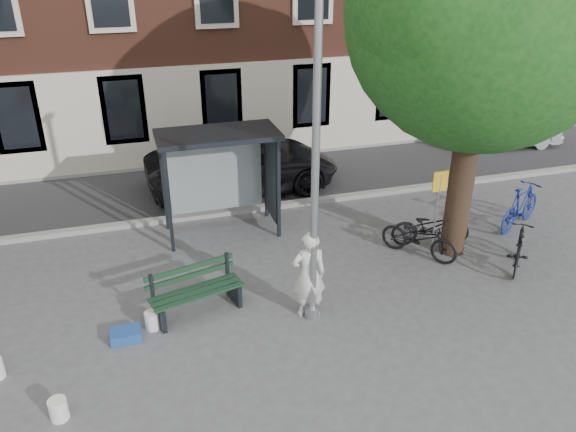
% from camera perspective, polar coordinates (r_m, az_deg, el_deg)
% --- Properties ---
extents(ground, '(90.00, 90.00, 0.00)m').
position_cam_1_polar(ground, '(11.14, 2.45, -10.19)').
color(ground, '#4C4C4F').
rests_on(ground, ground).
extents(road, '(40.00, 4.00, 0.01)m').
position_cam_1_polar(road, '(17.07, -5.21, 3.33)').
color(road, '#28282B').
rests_on(road, ground).
extents(curb_near, '(40.00, 0.25, 0.12)m').
position_cam_1_polar(curb_near, '(15.26, -3.65, 0.74)').
color(curb_near, gray).
rests_on(curb_near, ground).
extents(curb_far, '(40.00, 0.25, 0.12)m').
position_cam_1_polar(curb_far, '(18.88, -6.49, 5.73)').
color(curb_far, gray).
rests_on(curb_far, ground).
extents(lamppost, '(0.28, 0.35, 6.11)m').
position_cam_1_polar(lamppost, '(9.75, 2.76, 3.10)').
color(lamppost, '#9EA0A3').
rests_on(lamppost, ground).
extents(bus_shelter, '(2.85, 1.45, 2.62)m').
position_cam_1_polar(bus_shelter, '(13.62, -5.49, 5.94)').
color(bus_shelter, '#1E2328').
rests_on(bus_shelter, ground).
extents(painter, '(0.69, 0.49, 1.81)m').
position_cam_1_polar(painter, '(10.71, 2.13, -5.98)').
color(painter, silver).
rests_on(painter, ground).
extents(bench, '(1.92, 1.02, 0.94)m').
position_cam_1_polar(bench, '(11.18, -9.34, -7.72)').
color(bench, '#1E2328').
rests_on(bench, ground).
extents(bike_a, '(1.97, 1.14, 0.98)m').
position_cam_1_polar(bike_a, '(13.76, 14.29, -1.06)').
color(bike_a, black).
rests_on(bike_a, ground).
extents(bike_b, '(1.95, 1.37, 1.15)m').
position_cam_1_polar(bike_b, '(15.34, 22.56, 0.93)').
color(bike_b, navy).
rests_on(bike_b, ground).
extents(bike_c, '(1.65, 1.83, 0.96)m').
position_cam_1_polar(bike_c, '(13.22, 13.19, -2.16)').
color(bike_c, black).
rests_on(bike_c, ground).
extents(bike_d, '(1.41, 1.53, 0.97)m').
position_cam_1_polar(bike_d, '(13.43, 22.40, -3.06)').
color(bike_d, black).
rests_on(bike_d, ground).
extents(car_dark, '(5.66, 2.79, 1.54)m').
position_cam_1_polar(car_dark, '(16.42, -4.60, 5.30)').
color(car_dark, black).
rests_on(car_dark, ground).
extents(car_silver, '(3.84, 1.65, 1.23)m').
position_cam_1_polar(car_silver, '(21.45, 21.33, 8.18)').
color(car_silver, '#A9ACB1').
rests_on(car_silver, ground).
extents(blue_crate, '(0.55, 0.41, 0.20)m').
position_cam_1_polar(blue_crate, '(10.94, -16.14, -11.52)').
color(blue_crate, '#204794').
rests_on(blue_crate, ground).
extents(bucket_a, '(0.35, 0.35, 0.36)m').
position_cam_1_polar(bucket_a, '(9.70, -22.28, -17.71)').
color(bucket_a, white).
rests_on(bucket_a, ground).
extents(bucket_b, '(0.33, 0.33, 0.36)m').
position_cam_1_polar(bucket_b, '(11.04, -13.62, -10.26)').
color(bucket_b, white).
rests_on(bucket_b, ground).
extents(notice_sign, '(0.36, 0.04, 2.09)m').
position_cam_1_polar(notice_sign, '(12.90, 15.06, 2.17)').
color(notice_sign, '#9EA0A3').
rests_on(notice_sign, ground).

